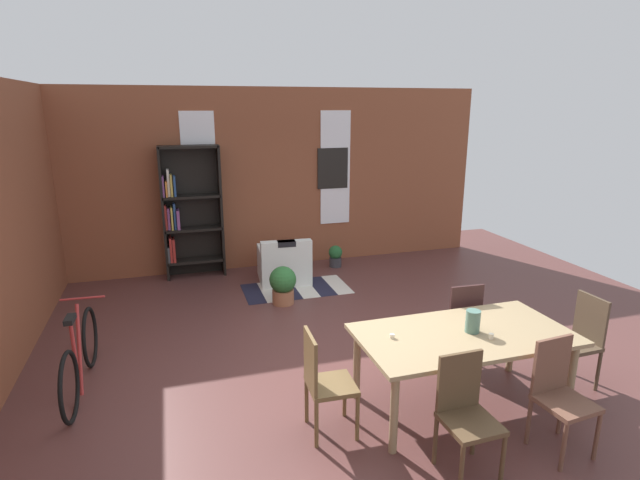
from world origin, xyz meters
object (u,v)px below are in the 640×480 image
(potted_plant_corner, at_px, (283,284))
(vase_on_table, at_px, (473,321))
(dining_chair_far_right, at_px, (459,320))
(potted_plant_by_shelf, at_px, (335,256))
(dining_chair_head_right, at_px, (580,338))
(dining_chair_head_left, at_px, (323,380))
(bookshelf_tall, at_px, (188,212))
(dining_table, at_px, (464,340))
(dining_chair_near_right, at_px, (559,392))
(bicycle_second, at_px, (80,358))
(dining_chair_near_left, at_px, (466,411))
(armchair_white, at_px, (284,264))

(potted_plant_corner, bearing_deg, vase_on_table, -69.59)
(dining_chair_far_right, distance_m, potted_plant_by_shelf, 3.66)
(vase_on_table, distance_m, potted_plant_corner, 3.24)
(dining_chair_head_right, relative_size, dining_chair_head_left, 1.00)
(dining_chair_head_right, relative_size, bookshelf_tall, 0.44)
(dining_table, distance_m, dining_chair_near_right, 0.88)
(vase_on_table, height_order, dining_chair_head_right, vase_on_table)
(dining_chair_head_left, distance_m, bookshelf_tall, 4.75)
(dining_chair_head_right, relative_size, potted_plant_by_shelf, 2.46)
(vase_on_table, bearing_deg, potted_plant_by_shelf, 87.83)
(dining_chair_near_right, relative_size, dining_chair_head_left, 1.00)
(dining_chair_near_right, xyz_separation_m, potted_plant_corner, (-1.47, 3.73, -0.22))
(bicycle_second, bearing_deg, potted_plant_corner, 32.94)
(dining_table, relative_size, dining_chair_near_left, 2.08)
(dining_chair_head_left, bearing_deg, armchair_white, 81.76)
(dining_table, xyz_separation_m, bicycle_second, (-3.48, 1.40, -0.35))
(dining_chair_head_right, relative_size, dining_chair_near_left, 1.00)
(dining_chair_far_right, relative_size, bookshelf_tall, 0.44)
(dining_chair_far_right, bearing_deg, dining_table, -120.67)
(vase_on_table, xyz_separation_m, dining_chair_near_left, (-0.53, -0.74, -0.35))
(dining_chair_near_left, bearing_deg, armchair_white, 94.25)
(vase_on_table, distance_m, bicycle_second, 3.87)
(vase_on_table, distance_m, dining_chair_head_left, 1.49)
(dining_chair_head_right, xyz_separation_m, bookshelf_tall, (-3.59, 4.64, 0.58))
(dining_chair_near_left, xyz_separation_m, dining_chair_head_left, (-0.92, 0.75, 0.00))
(dining_chair_near_right, distance_m, dining_chair_near_left, 0.89)
(dining_chair_head_right, bearing_deg, dining_chair_head_left, 179.98)
(dining_table, height_order, bicycle_second, bicycle_second)
(dining_chair_near_right, height_order, dining_chair_head_left, same)
(bookshelf_tall, height_order, potted_plant_corner, bookshelf_tall)
(vase_on_table, xyz_separation_m, bicycle_second, (-3.56, 1.40, -0.53))
(dining_chair_head_left, relative_size, potted_plant_by_shelf, 2.46)
(dining_chair_head_left, distance_m, potted_plant_corner, 3.01)
(dining_chair_near_right, height_order, bookshelf_tall, bookshelf_tall)
(vase_on_table, relative_size, dining_chair_far_right, 0.22)
(dining_chair_near_left, xyz_separation_m, bicycle_second, (-3.04, 2.14, -0.18))
(dining_chair_far_right, distance_m, bicycle_second, 3.98)
(dining_chair_near_left, xyz_separation_m, potted_plant_corner, (-0.59, 3.73, -0.22))
(dining_chair_far_right, xyz_separation_m, potted_plant_corner, (-1.47, 2.25, -0.22))
(dining_table, bearing_deg, vase_on_table, -0.00)
(bicycle_second, relative_size, potted_plant_by_shelf, 4.43)
(armchair_white, relative_size, bicycle_second, 0.50)
(armchair_white, bearing_deg, dining_table, -78.58)
(bookshelf_tall, bearing_deg, dining_chair_head_left, -79.40)
(bookshelf_tall, relative_size, bicycle_second, 1.27)
(dining_table, xyz_separation_m, bookshelf_tall, (-2.23, 4.64, 0.41))
(vase_on_table, xyz_separation_m, dining_chair_near_right, (0.36, -0.74, -0.35))
(dining_chair_near_left, xyz_separation_m, potted_plant_by_shelf, (0.69, 5.13, -0.31))
(dining_chair_head_right, distance_m, dining_chair_head_left, 2.72)
(dining_chair_near_right, distance_m, potted_plant_by_shelf, 5.14)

